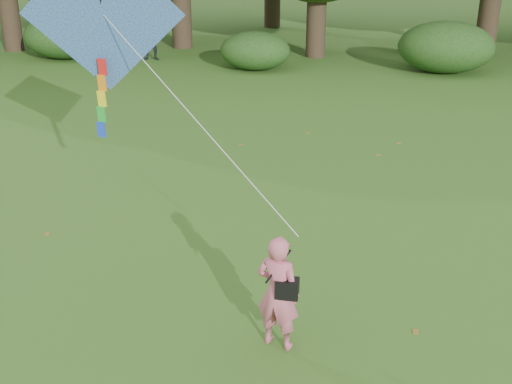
# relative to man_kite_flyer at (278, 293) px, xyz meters

# --- Properties ---
(ground) EXTENTS (100.00, 100.00, 0.00)m
(ground) POSITION_rel_man_kite_flyer_xyz_m (0.61, -0.36, -0.81)
(ground) COLOR #265114
(ground) RESTS_ON ground
(man_kite_flyer) EXTENTS (0.68, 0.54, 1.62)m
(man_kite_flyer) POSITION_rel_man_kite_flyer_xyz_m (0.00, 0.00, 0.00)
(man_kite_flyer) COLOR #C85E72
(man_kite_flyer) RESTS_ON ground
(bystander_left) EXTENTS (0.92, 0.78, 1.69)m
(bystander_left) POSITION_rel_man_kite_flyer_xyz_m (-7.77, 17.74, 0.03)
(bystander_left) COLOR #252B32
(bystander_left) RESTS_ON ground
(crossbody_bag) EXTENTS (0.43, 0.20, 0.68)m
(crossbody_bag) POSITION_rel_man_kite_flyer_xyz_m (0.12, -0.03, 0.11)
(crossbody_bag) COLOR black
(crossbody_bag) RESTS_ON ground
(flying_kite) EXTENTS (4.56, 2.75, 3.52)m
(flying_kite) POSITION_rel_man_kite_flyer_xyz_m (-3.08, 2.33, 3.10)
(flying_kite) COLOR #2A35B6
(flying_kite) RESTS_ON ground
(shrub_band) EXTENTS (39.15, 3.22, 1.88)m
(shrub_band) POSITION_rel_man_kite_flyer_xyz_m (-0.11, 17.25, 0.04)
(shrub_band) COLOR #264919
(shrub_band) RESTS_ON ground
(fallen_leaves) EXTENTS (10.68, 13.11, 0.01)m
(fallen_leaves) POSITION_rel_man_kite_flyer_xyz_m (1.32, 4.00, -0.81)
(fallen_leaves) COLOR brown
(fallen_leaves) RESTS_ON ground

